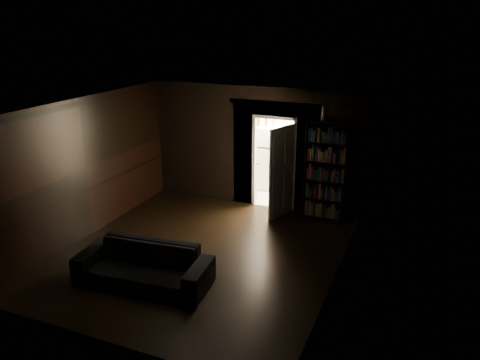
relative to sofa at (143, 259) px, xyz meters
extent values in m
plane|color=black|center=(0.43, 1.23, -0.43)|extent=(5.50, 5.50, 0.00)
cube|color=black|center=(-0.79, 4.03, 0.97)|extent=(2.55, 0.10, 2.80)
cube|color=black|center=(2.16, 4.03, 0.97)|extent=(1.55, 0.10, 2.80)
cube|color=black|center=(0.93, 4.03, 2.02)|extent=(0.90, 0.10, 0.70)
cube|color=black|center=(-2.07, 1.23, 0.97)|extent=(0.02, 5.50, 2.80)
cube|color=black|center=(2.93, 1.23, 0.97)|extent=(0.02, 5.50, 2.80)
cube|color=black|center=(0.43, -1.52, 0.97)|extent=(5.00, 0.02, 2.80)
cube|color=beige|center=(0.43, 1.23, 2.37)|extent=(5.00, 5.50, 0.02)
cube|color=silver|center=(0.93, 3.97, 0.62)|extent=(1.04, 0.06, 2.17)
cube|color=beige|center=(0.93, 4.88, -0.48)|extent=(2.20, 1.80, 0.10)
cube|color=silver|center=(0.93, 5.73, 0.77)|extent=(2.20, 0.10, 2.40)
cube|color=silver|center=(-0.12, 4.88, 0.77)|extent=(0.10, 1.60, 2.40)
cube|color=silver|center=(1.98, 4.88, 0.77)|extent=(0.10, 1.60, 2.40)
cube|color=silver|center=(0.93, 4.88, 2.02)|extent=(2.20, 1.80, 0.10)
cube|color=#C4696B|center=(0.93, 5.67, 1.79)|extent=(2.00, 0.04, 0.26)
imported|color=black|center=(0.00, 0.00, 0.00)|extent=(2.34, 1.17, 0.87)
cube|color=black|center=(2.18, 3.78, 0.67)|extent=(0.95, 0.54, 2.20)
cube|color=white|center=(0.33, 5.26, 0.39)|extent=(0.80, 0.75, 1.65)
cube|color=silver|center=(1.26, 3.56, 0.59)|extent=(0.33, 0.82, 2.05)
cube|color=white|center=(2.03, 3.83, 1.92)|extent=(0.11, 0.11, 0.31)
cube|color=black|center=(0.32, 5.14, 1.36)|extent=(0.70, 0.14, 0.28)
camera|label=1|loc=(4.13, -5.76, 3.77)|focal=35.00mm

